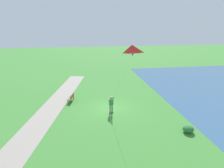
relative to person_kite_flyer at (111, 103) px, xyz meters
The scene contains 6 objects.
ground_plane 1.45m from the person_kite_flyer, 90.17° to the right, with size 120.00×120.00×0.00m, color #3D7F33.
walkway_path 6.81m from the person_kite_flyer, ahead, with size 2.40×32.00×0.02m, color gray.
person_kite_flyer is the anchor object (origin of this frame).
flying_kite 6.10m from the person_kite_flyer, 116.14° to the left, with size 1.75×2.48×5.14m.
park_bench_near_walkway 5.45m from the person_kite_flyer, 41.44° to the right, with size 0.72×1.56×0.88m.
lakeside_shrub 7.22m from the person_kite_flyer, 142.09° to the left, with size 0.89×0.85×0.59m, color #2D7033.
Camera 1 is at (2.54, 17.64, 8.33)m, focal length 29.87 mm.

